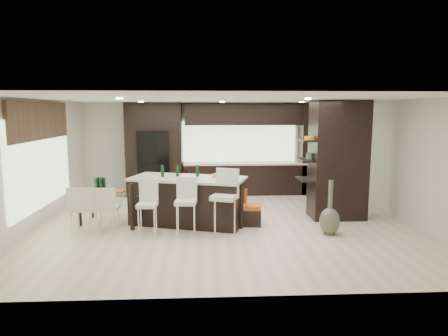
{
  "coord_description": "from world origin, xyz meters",
  "views": [
    {
      "loc": [
        -0.47,
        -8.51,
        2.45
      ],
      "look_at": [
        0.0,
        0.6,
        1.15
      ],
      "focal_mm": 32.0,
      "sensor_mm": 36.0,
      "label": 1
    }
  ],
  "objects": [
    {
      "name": "stool_right",
      "position": [
        -0.07,
        -0.82,
        0.53
      ],
      "size": [
        0.61,
        0.61,
        1.06
      ],
      "primitive_type": "cube",
      "rotation": [
        0.0,
        0.0,
        -0.37
      ],
      "color": "silver",
      "rests_on": "ground"
    },
    {
      "name": "refrigerator",
      "position": [
        -1.9,
        3.12,
        0.95
      ],
      "size": [
        0.9,
        0.68,
        1.9
      ],
      "primitive_type": "cube",
      "color": "black",
      "rests_on": "ground"
    },
    {
      "name": "stool_mid",
      "position": [
        -0.83,
        -0.79,
        0.46
      ],
      "size": [
        0.44,
        0.44,
        0.93
      ],
      "primitive_type": "cube",
      "rotation": [
        0.0,
        0.0,
        -0.09
      ],
      "color": "silver",
      "rests_on": "ground"
    },
    {
      "name": "right_wall",
      "position": [
        4.0,
        0.0,
        1.35
      ],
      "size": [
        0.02,
        7.0,
        2.7
      ],
      "primitive_type": "cube",
      "color": "beige",
      "rests_on": "ground"
    },
    {
      "name": "window_back",
      "position": [
        0.6,
        3.46,
        1.55
      ],
      "size": [
        3.4,
        0.04,
        1.2
      ],
      "primitive_type": "cube",
      "color": "#B2D199",
      "rests_on": "back_wall"
    },
    {
      "name": "stone_accent",
      "position": [
        -3.93,
        0.2,
        2.25
      ],
      "size": [
        0.08,
        3.0,
        0.8
      ],
      "primitive_type": "cube",
      "color": "brown",
      "rests_on": "left_wall"
    },
    {
      "name": "chair_near",
      "position": [
        -2.44,
        -0.51,
        0.44
      ],
      "size": [
        0.49,
        0.49,
        0.88
      ],
      "primitive_type": "cube",
      "rotation": [
        0.0,
        0.0,
        -0.03
      ],
      "color": "silver",
      "rests_on": "ground"
    },
    {
      "name": "kitchen_island",
      "position": [
        -0.83,
        0.05,
        0.52
      ],
      "size": [
        2.68,
        1.75,
        1.03
      ],
      "primitive_type": "cube",
      "rotation": [
        0.0,
        0.0,
        -0.3
      ],
      "color": "black",
      "rests_on": "ground"
    },
    {
      "name": "back_cabinetry",
      "position": [
        0.5,
        3.17,
        1.35
      ],
      "size": [
        6.8,
        0.68,
        2.7
      ],
      "primitive_type": "cube",
      "color": "black",
      "rests_on": "ground"
    },
    {
      "name": "bench",
      "position": [
        0.2,
        -0.06,
        0.22
      ],
      "size": [
        1.21,
        0.61,
        0.45
      ],
      "primitive_type": "cube",
      "rotation": [
        0.0,
        0.0,
        -0.15
      ],
      "color": "black",
      "rests_on": "ground"
    },
    {
      "name": "floor_vase",
      "position": [
        2.04,
        -0.9,
        0.55
      ],
      "size": [
        0.46,
        0.46,
        1.1
      ],
      "primitive_type": null,
      "rotation": [
        0.0,
        0.0,
        0.15
      ],
      "color": "#4C563E",
      "rests_on": "ground"
    },
    {
      "name": "left_wall",
      "position": [
        -4.0,
        0.0,
        1.35
      ],
      "size": [
        0.02,
        7.0,
        2.7
      ],
      "primitive_type": "cube",
      "color": "beige",
      "rests_on": "ground"
    },
    {
      "name": "partition_column",
      "position": [
        2.6,
        0.4,
        1.35
      ],
      "size": [
        1.2,
        0.8,
        2.7
      ],
      "primitive_type": "cube",
      "color": "black",
      "rests_on": "ground"
    },
    {
      "name": "dining_table",
      "position": [
        -2.44,
        0.22,
        0.35
      ],
      "size": [
        1.55,
        1.01,
        0.7
      ],
      "primitive_type": "cube",
      "rotation": [
        0.0,
        0.0,
        -0.14
      ],
      "color": "white",
      "rests_on": "ground"
    },
    {
      "name": "ceiling",
      "position": [
        0.0,
        0.0,
        2.7
      ],
      "size": [
        8.0,
        7.0,
        0.02
      ],
      "primitive_type": "cube",
      "color": "white",
      "rests_on": "ground"
    },
    {
      "name": "chair_far",
      "position": [
        -2.9,
        -0.51,
        0.45
      ],
      "size": [
        0.51,
        0.51,
        0.9
      ],
      "primitive_type": "cube",
      "rotation": [
        0.0,
        0.0,
        -0.05
      ],
      "color": "silver",
      "rests_on": "ground"
    },
    {
      "name": "chair_end",
      "position": [
        -1.41,
        0.22,
        0.43
      ],
      "size": [
        0.52,
        0.52,
        0.87
      ],
      "primitive_type": "cube",
      "rotation": [
        0.0,
        0.0,
        1.68
      ],
      "color": "silver",
      "rests_on": "ground"
    },
    {
      "name": "back_wall",
      "position": [
        0.0,
        3.5,
        1.35
      ],
      "size": [
        8.0,
        0.02,
        2.7
      ],
      "primitive_type": "cube",
      "color": "beige",
      "rests_on": "ground"
    },
    {
      "name": "window_left",
      "position": [
        -3.96,
        0.2,
        1.35
      ],
      "size": [
        0.04,
        3.2,
        1.9
      ],
      "primitive_type": "cube",
      "color": "#B2D199",
      "rests_on": "left_wall"
    },
    {
      "name": "ground",
      "position": [
        0.0,
        0.0,
        0.0
      ],
      "size": [
        8.0,
        8.0,
        0.0
      ],
      "primitive_type": "plane",
      "color": "beige",
      "rests_on": "ground"
    },
    {
      "name": "stool_left",
      "position": [
        -1.59,
        -0.77,
        0.43
      ],
      "size": [
        0.4,
        0.4,
        0.85
      ],
      "primitive_type": "cube",
      "rotation": [
        0.0,
        0.0,
        -0.07
      ],
      "color": "silver",
      "rests_on": "ground"
    },
    {
      "name": "ceiling_spots",
      "position": [
        0.0,
        0.25,
        2.68
      ],
      "size": [
        4.0,
        3.0,
        0.02
      ],
      "primitive_type": "cube",
      "color": "white",
      "rests_on": "ceiling"
    }
  ]
}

